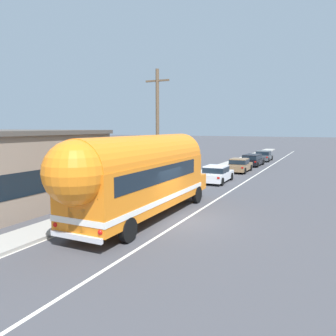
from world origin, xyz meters
TOP-DOWN VIEW (x-y plane):
  - ground_plane at (0.00, 0.00)m, footprint 300.00×300.00m
  - lane_markings at (-1.78, 12.00)m, footprint 3.98×80.00m
  - sidewalk_slab at (-4.76, 10.00)m, footprint 1.81×90.00m
  - utility_pole at (-4.75, 6.28)m, footprint 1.80×0.24m
  - painted_bus at (-1.92, -0.89)m, footprint 2.67×12.13m
  - car_lead at (-2.12, 11.62)m, footprint 2.07×4.43m
  - car_second at (-1.99, 18.71)m, footprint 1.98×4.30m
  - car_third at (-1.90, 24.55)m, footprint 2.01×4.50m
  - car_fourth at (-1.83, 31.02)m, footprint 2.00×4.39m

SIDE VIEW (x-z plane):
  - ground_plane at x=0.00m, z-range 0.00..0.00m
  - lane_markings at x=-1.78m, z-range 0.00..0.01m
  - sidewalk_slab at x=-4.76m, z-range 0.00..0.15m
  - car_second at x=-1.99m, z-range 0.04..1.41m
  - car_fourth at x=-1.83m, z-range 0.05..1.42m
  - car_lead at x=-2.12m, z-range 0.05..1.42m
  - car_third at x=-1.90m, z-range 0.10..1.47m
  - painted_bus at x=-1.92m, z-range 0.24..4.36m
  - utility_pole at x=-4.75m, z-range 0.17..8.67m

